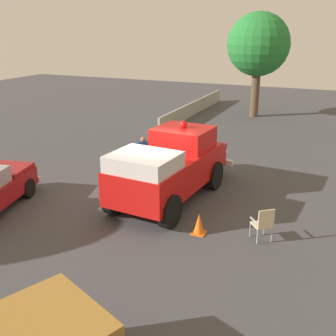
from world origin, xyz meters
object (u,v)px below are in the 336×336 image
object	(u,v)px
lawn_chair_near_truck	(143,152)
traffic_cone	(199,224)
vintage_fire_truck	(171,165)
lawn_chair_spare	(125,159)
lawn_chair_by_car	(264,222)
spectator_seated	(143,151)
oak_tree_right	(258,45)

from	to	relation	value
lawn_chair_near_truck	traffic_cone	world-z (taller)	lawn_chair_near_truck
vintage_fire_truck	lawn_chair_near_truck	world-z (taller)	vintage_fire_truck
lawn_chair_near_truck	lawn_chair_spare	bearing A→B (deg)	163.22
vintage_fire_truck	lawn_chair_by_car	world-z (taller)	vintage_fire_truck
lawn_chair_by_car	spectator_seated	size ratio (longest dim) A/B	0.79
traffic_cone	spectator_seated	bearing A→B (deg)	41.73
oak_tree_right	traffic_cone	size ratio (longest dim) A/B	10.46
vintage_fire_truck	traffic_cone	world-z (taller)	vintage_fire_truck
oak_tree_right	traffic_cone	world-z (taller)	oak_tree_right
spectator_seated	traffic_cone	distance (m)	6.30
vintage_fire_truck	oak_tree_right	bearing A→B (deg)	1.24
spectator_seated	lawn_chair_spare	bearing A→B (deg)	157.67
oak_tree_right	lawn_chair_near_truck	bearing A→B (deg)	169.86
lawn_chair_by_car	oak_tree_right	size ratio (longest dim) A/B	0.15
lawn_chair_by_car	spectator_seated	bearing A→B (deg)	53.62
lawn_chair_by_car	oak_tree_right	bearing A→B (deg)	13.18
spectator_seated	oak_tree_right	world-z (taller)	oak_tree_right
oak_tree_right	spectator_seated	bearing A→B (deg)	170.27
lawn_chair_spare	spectator_seated	xyz separation A→B (m)	(0.94, -0.39, 0.11)
spectator_seated	lawn_chair_by_car	bearing A→B (deg)	-126.38
lawn_chair_near_truck	spectator_seated	bearing A→B (deg)	-148.65
lawn_chair_spare	vintage_fire_truck	bearing A→B (deg)	-120.66
lawn_chair_near_truck	lawn_chair_by_car	world-z (taller)	same
traffic_cone	oak_tree_right	bearing A→B (deg)	7.07
lawn_chair_spare	traffic_cone	size ratio (longest dim) A/B	1.61
lawn_chair_near_truck	spectator_seated	world-z (taller)	spectator_seated
vintage_fire_truck	spectator_seated	distance (m)	3.58
lawn_chair_near_truck	lawn_chair_spare	distance (m)	1.10
lawn_chair_spare	traffic_cone	world-z (taller)	lawn_chair_spare
lawn_chair_spare	oak_tree_right	world-z (taller)	oak_tree_right
vintage_fire_truck	spectator_seated	world-z (taller)	vintage_fire_truck
vintage_fire_truck	lawn_chair_spare	bearing A→B (deg)	59.34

